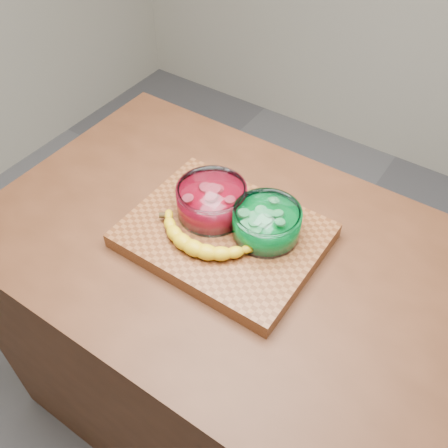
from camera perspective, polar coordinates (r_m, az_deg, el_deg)
The scene contains 6 objects.
ground at distance 1.98m, azimuth 0.00°, elevation -19.53°, with size 3.50×3.50×0.00m, color #5D5D62.
counter at distance 1.58m, azimuth 0.00°, elevation -12.87°, with size 1.20×0.80×0.90m, color #502B18.
cutting_board at distance 1.20m, azimuth 0.00°, elevation -1.32°, with size 0.45×0.35×0.04m, color brown.
bowl_red at distance 1.20m, azimuth -1.41°, elevation 2.64°, with size 0.17×0.17×0.08m.
bowl_green at distance 1.15m, azimuth 4.88°, elevation 0.12°, with size 0.16×0.16×0.07m.
banana at distance 1.14m, azimuth -2.68°, elevation -1.59°, with size 0.27×0.13×0.04m, color gold, non-canonical shape.
Camera 1 is at (0.45, -0.66, 1.81)m, focal length 40.00 mm.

